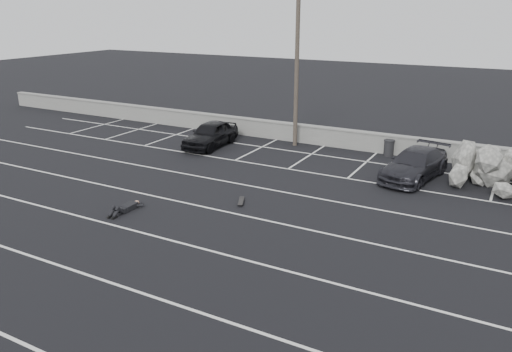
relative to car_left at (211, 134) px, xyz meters
The scene contains 9 objects.
ground 11.69m from the car_left, 66.77° to the right, with size 120.00×120.00×0.00m, color black.
seawall 5.65m from the car_left, 35.48° to the left, with size 50.00×0.45×1.06m.
stall_lines 7.80m from the car_left, 54.40° to the right, with size 36.00×20.05×0.01m.
car_left is the anchor object (origin of this frame).
car_right 11.24m from the car_left, ahead, with size 1.87×4.60×1.34m, color #222228.
utility_pole 6.04m from the car_left, 31.40° to the left, with size 1.17×0.23×8.75m.
trash_bin 9.73m from the car_left, 17.23° to the left, with size 0.59×0.59×0.86m.
person 9.59m from the car_left, 75.71° to the right, with size 0.89×2.12×0.42m, color black, non-canonical shape.
skateboard 8.91m from the car_left, 48.82° to the right, with size 0.49×0.77×0.09m.
Camera 1 is at (10.63, -11.96, 7.39)m, focal length 35.00 mm.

